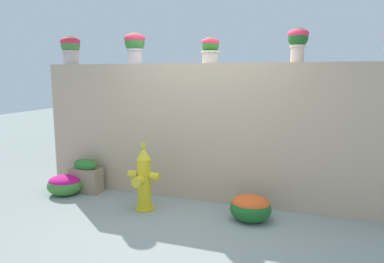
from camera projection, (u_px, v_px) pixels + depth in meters
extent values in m
plane|color=gray|center=(184.00, 224.00, 4.42)|extent=(24.00, 24.00, 0.00)
cube|color=tan|center=(210.00, 132.00, 5.24)|extent=(5.22, 0.41, 1.97)
cylinder|color=beige|center=(71.00, 58.00, 5.83)|extent=(0.24, 0.24, 0.22)
cylinder|color=beige|center=(71.00, 52.00, 5.81)|extent=(0.29, 0.29, 0.03)
sphere|color=#417F3C|center=(70.00, 45.00, 5.80)|extent=(0.30, 0.30, 0.30)
ellipsoid|color=#E52D47|center=(70.00, 42.00, 5.79)|extent=(0.31, 0.31, 0.16)
cylinder|color=#C2B0B2|center=(135.00, 57.00, 5.47)|extent=(0.21, 0.21, 0.23)
cylinder|color=#C2B0B2|center=(135.00, 50.00, 5.45)|extent=(0.24, 0.24, 0.03)
sphere|color=#2D712D|center=(135.00, 42.00, 5.43)|extent=(0.30, 0.30, 0.30)
ellipsoid|color=#DC3147|center=(135.00, 39.00, 5.42)|extent=(0.32, 0.32, 0.17)
cylinder|color=beige|center=(210.00, 57.00, 5.09)|extent=(0.22, 0.22, 0.18)
cylinder|color=beige|center=(210.00, 52.00, 5.08)|extent=(0.26, 0.26, 0.03)
sphere|color=#2A7321|center=(210.00, 45.00, 5.06)|extent=(0.24, 0.24, 0.24)
ellipsoid|color=#E13147|center=(210.00, 42.00, 5.06)|extent=(0.25, 0.25, 0.13)
cylinder|color=beige|center=(297.00, 54.00, 4.67)|extent=(0.17, 0.17, 0.22)
cylinder|color=beige|center=(298.00, 46.00, 4.65)|extent=(0.20, 0.20, 0.03)
sphere|color=#1C561F|center=(298.00, 38.00, 4.64)|extent=(0.26, 0.26, 0.26)
ellipsoid|color=#E52D4E|center=(298.00, 34.00, 4.63)|extent=(0.27, 0.27, 0.14)
cylinder|color=gold|center=(145.00, 208.00, 4.89)|extent=(0.25, 0.25, 0.03)
cylinder|color=gold|center=(144.00, 185.00, 4.84)|extent=(0.19, 0.19, 0.70)
cone|color=gold|center=(144.00, 153.00, 4.77)|extent=(0.19, 0.19, 0.17)
cylinder|color=gold|center=(143.00, 145.00, 4.75)|extent=(0.06, 0.06, 0.05)
cylinder|color=gold|center=(134.00, 174.00, 4.87)|extent=(0.13, 0.11, 0.11)
cylinder|color=gold|center=(155.00, 176.00, 4.76)|extent=(0.13, 0.11, 0.11)
cylinder|color=gold|center=(138.00, 181.00, 4.67)|extent=(0.13, 0.14, 0.13)
ellipsoid|color=#3D7F34|center=(65.00, 185.00, 5.49)|extent=(0.54, 0.49, 0.31)
ellipsoid|color=#C3116D|center=(64.00, 181.00, 5.48)|extent=(0.49, 0.43, 0.17)
ellipsoid|color=#1E6327|center=(251.00, 209.00, 4.51)|extent=(0.52, 0.47, 0.33)
ellipsoid|color=#E95420|center=(251.00, 203.00, 4.50)|extent=(0.47, 0.42, 0.18)
cube|color=#967B60|center=(86.00, 180.00, 5.60)|extent=(0.48, 0.25, 0.37)
ellipsoid|color=#2A732B|center=(85.00, 165.00, 5.56)|extent=(0.41, 0.21, 0.18)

